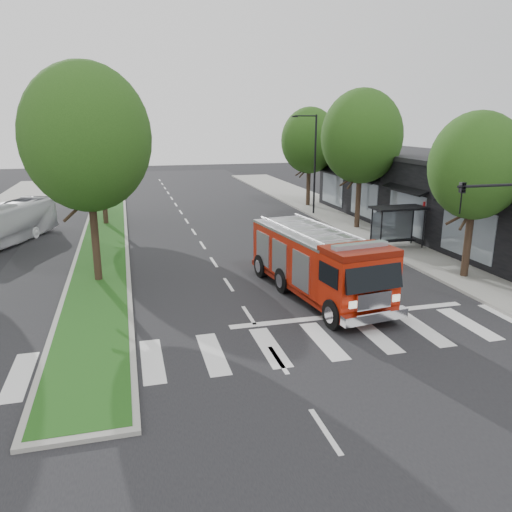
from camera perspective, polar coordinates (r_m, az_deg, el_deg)
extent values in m
plane|color=black|center=(20.21, -0.83, -6.80)|extent=(140.00, 140.00, 0.00)
cube|color=gray|center=(33.75, 15.90, 1.83)|extent=(5.00, 80.00, 0.15)
cube|color=gray|center=(36.98, -16.82, 2.89)|extent=(3.00, 50.00, 0.14)
cube|color=#164112|center=(36.96, -16.83, 3.01)|extent=(2.60, 49.50, 0.02)
cube|color=black|center=(35.80, 22.44, 5.96)|extent=(8.00, 30.00, 5.00)
cylinder|color=black|center=(29.98, 14.10, 2.61)|extent=(0.08, 0.08, 2.50)
cylinder|color=black|center=(31.41, 18.59, 2.83)|extent=(0.08, 0.08, 2.50)
cylinder|color=black|center=(31.01, 13.05, 3.09)|extent=(0.08, 0.08, 2.50)
cylinder|color=black|center=(32.39, 17.45, 3.29)|extent=(0.08, 0.08, 2.50)
cube|color=black|center=(30.93, 16.01, 5.31)|extent=(3.20, 1.60, 0.12)
cube|color=#8C99A5|center=(31.75, 15.21, 3.32)|extent=(2.80, 0.04, 1.80)
cube|color=black|center=(31.32, 15.75, 1.71)|extent=(2.40, 0.40, 0.08)
cylinder|color=black|center=(26.37, 23.04, 1.51)|extent=(0.36, 0.36, 3.74)
ellipsoid|color=#153A10|center=(25.83, 23.89, 9.41)|extent=(4.40, 4.40, 5.06)
cylinder|color=black|center=(36.33, 11.59, 6.45)|extent=(0.36, 0.36, 4.40)
ellipsoid|color=#153A10|center=(35.94, 11.97, 13.23)|extent=(5.60, 5.60, 6.44)
cylinder|color=black|center=(45.45, 6.00, 8.12)|extent=(0.36, 0.36, 3.96)
ellipsoid|color=#153A10|center=(45.14, 6.14, 13.00)|extent=(5.00, 5.00, 5.75)
cylinder|color=black|center=(24.79, -17.93, 2.23)|extent=(0.36, 0.36, 4.62)
ellipsoid|color=#153A10|center=(24.23, -18.81, 12.68)|extent=(5.80, 5.80, 6.67)
cylinder|color=black|center=(38.58, -16.99, 6.60)|extent=(0.36, 0.36, 4.40)
ellipsoid|color=#153A10|center=(38.22, -17.50, 12.97)|extent=(5.60, 5.60, 6.44)
cylinder|color=black|center=(19.72, 26.80, 7.27)|extent=(4.00, 0.10, 0.10)
imported|color=black|center=(18.64, 22.46, 6.12)|extent=(0.18, 0.22, 1.10)
cylinder|color=black|center=(41.17, 6.74, 10.19)|extent=(0.16, 0.16, 8.00)
cylinder|color=black|center=(40.69, 5.69, 15.66)|extent=(1.80, 0.10, 0.10)
cube|color=black|center=(40.39, 4.45, 15.62)|extent=(0.45, 0.20, 0.12)
cube|color=#651005|center=(22.49, 6.84, -3.16)|extent=(3.76, 9.06, 0.26)
cube|color=#9B1908|center=(22.87, 5.91, 0.06)|extent=(3.48, 6.99, 2.09)
cube|color=#9B1908|center=(19.53, 11.56, -2.85)|extent=(2.84, 2.21, 2.20)
cube|color=#B2B2B7|center=(22.61, 5.98, 2.75)|extent=(3.48, 6.99, 0.13)
cylinder|color=#B2B2B7|center=(22.14, 3.85, 3.09)|extent=(0.94, 6.24, 0.10)
cylinder|color=#B2B2B7|center=(23.02, 8.07, 3.44)|extent=(0.94, 6.24, 0.10)
cube|color=silver|center=(18.94, 13.43, -6.74)|extent=(2.75, 0.72, 0.37)
cube|color=#8C99A5|center=(19.14, 11.79, 1.17)|extent=(2.33, 0.67, 0.19)
cylinder|color=black|center=(19.01, 8.88, -6.58)|extent=(0.52, 1.19, 1.15)
cylinder|color=black|center=(20.30, 14.74, -5.47)|extent=(0.52, 1.19, 1.15)
cylinder|color=black|center=(22.64, 3.14, -2.80)|extent=(0.52, 1.19, 1.15)
cylinder|color=black|center=(23.74, 8.40, -2.08)|extent=(0.52, 1.19, 1.15)
cylinder|color=black|center=(24.83, 0.65, -1.14)|extent=(0.52, 1.19, 1.15)
cylinder|color=black|center=(25.83, 5.57, -0.55)|extent=(0.52, 1.19, 1.15)
imported|color=silver|center=(34.97, -26.95, 3.24)|extent=(5.55, 9.39, 2.58)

